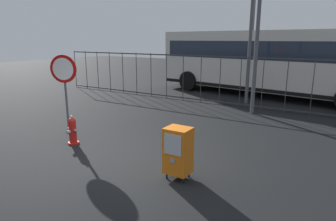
{
  "coord_description": "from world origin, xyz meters",
  "views": [
    {
      "loc": [
        4.07,
        -4.87,
        2.65
      ],
      "look_at": [
        0.3,
        1.2,
        0.9
      ],
      "focal_mm": 31.47,
      "sensor_mm": 36.0,
      "label": 1
    }
  ],
  "objects_px": {
    "newspaper_box_primary": "(178,151)",
    "street_light_near_right": "(254,11)",
    "stop_sign": "(64,78)",
    "bus_near": "(268,59)",
    "bus_far": "(259,54)",
    "fire_hydrant": "(73,131)"
  },
  "relations": [
    {
      "from": "newspaper_box_primary",
      "to": "street_light_near_right",
      "type": "bearing_deg",
      "value": 101.67
    },
    {
      "from": "stop_sign",
      "to": "bus_near",
      "type": "bearing_deg",
      "value": 69.85
    },
    {
      "from": "bus_far",
      "to": "street_light_near_right",
      "type": "relative_size",
      "value": 1.42
    },
    {
      "from": "fire_hydrant",
      "to": "bus_near",
      "type": "relative_size",
      "value": 0.07
    },
    {
      "from": "stop_sign",
      "to": "fire_hydrant",
      "type": "bearing_deg",
      "value": -32.65
    },
    {
      "from": "stop_sign",
      "to": "bus_far",
      "type": "height_order",
      "value": "bus_far"
    },
    {
      "from": "fire_hydrant",
      "to": "bus_near",
      "type": "xyz_separation_m",
      "value": [
        2.52,
        9.43,
        1.36
      ]
    },
    {
      "from": "bus_near",
      "to": "fire_hydrant",
      "type": "bearing_deg",
      "value": -96.38
    },
    {
      "from": "newspaper_box_primary",
      "to": "stop_sign",
      "type": "bearing_deg",
      "value": 169.76
    },
    {
      "from": "fire_hydrant",
      "to": "bus_far",
      "type": "distance_m",
      "value": 13.81
    },
    {
      "from": "newspaper_box_primary",
      "to": "bus_far",
      "type": "xyz_separation_m",
      "value": [
        -2.31,
        13.95,
        1.14
      ]
    },
    {
      "from": "fire_hydrant",
      "to": "street_light_near_right",
      "type": "relative_size",
      "value": 0.1
    },
    {
      "from": "street_light_near_right",
      "to": "fire_hydrant",
      "type": "bearing_deg",
      "value": -90.75
    },
    {
      "from": "stop_sign",
      "to": "street_light_near_right",
      "type": "height_order",
      "value": "street_light_near_right"
    },
    {
      "from": "stop_sign",
      "to": "bus_far",
      "type": "relative_size",
      "value": 0.21
    },
    {
      "from": "newspaper_box_primary",
      "to": "stop_sign",
      "type": "relative_size",
      "value": 0.46
    },
    {
      "from": "fire_hydrant",
      "to": "street_light_near_right",
      "type": "xyz_separation_m",
      "value": [
        0.19,
        14.62,
        3.99
      ]
    },
    {
      "from": "newspaper_box_primary",
      "to": "street_light_near_right",
      "type": "height_order",
      "value": "street_light_near_right"
    },
    {
      "from": "newspaper_box_primary",
      "to": "street_light_near_right",
      "type": "xyz_separation_m",
      "value": [
        -3.07,
        14.86,
        3.78
      ]
    },
    {
      "from": "fire_hydrant",
      "to": "newspaper_box_primary",
      "type": "distance_m",
      "value": 3.28
    },
    {
      "from": "fire_hydrant",
      "to": "bus_far",
      "type": "height_order",
      "value": "bus_far"
    },
    {
      "from": "newspaper_box_primary",
      "to": "bus_far",
      "type": "height_order",
      "value": "bus_far"
    }
  ]
}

